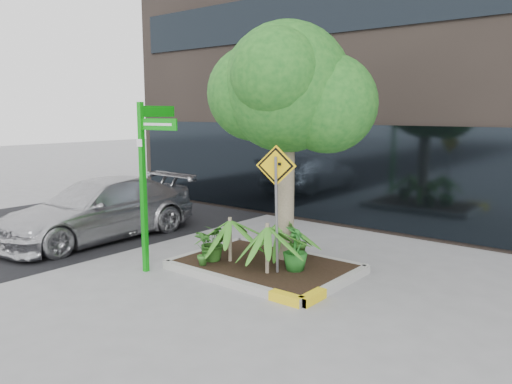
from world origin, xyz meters
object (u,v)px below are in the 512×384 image
Objects in this scene: parked_car at (99,209)px; cattle_sign at (276,188)px; street_sign_post at (147,169)px; tree at (287,88)px.

parked_car is 5.29m from cattle_sign.
street_sign_post is 2.48m from cattle_sign.
cattle_sign is at bearing -64.05° from tree.
street_sign_post is at bearing -132.95° from tree.
cattle_sign is at bearing 2.27° from parked_car.
street_sign_post is at bearing 178.69° from cattle_sign.
parked_car is 2.13× the size of cattle_sign.
parked_car is 3.29m from street_sign_post.
parked_car is at bearing 156.93° from cattle_sign.
tree reaches higher than street_sign_post.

